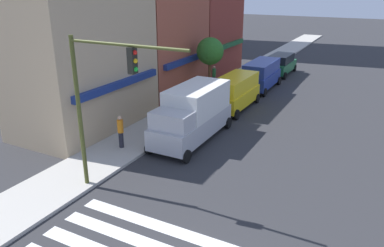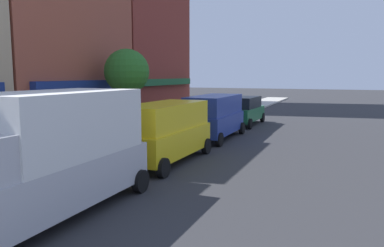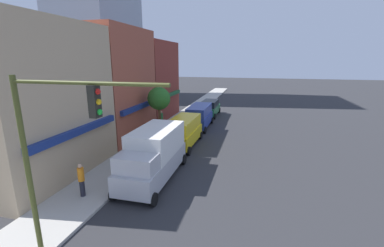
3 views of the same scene
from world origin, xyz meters
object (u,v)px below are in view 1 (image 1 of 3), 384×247
at_px(traffic_signal, 100,91).
at_px(suv_green, 281,64).
at_px(van_blue, 261,74).
at_px(box_truck_silver, 193,113).
at_px(street_tree, 210,52).
at_px(pedestrian_orange_vest, 121,131).
at_px(pedestrian_green_top, 214,76).
at_px(van_yellow, 235,91).

xyz_separation_m(traffic_signal, suv_green, (25.37, -0.50, -3.47)).
distance_m(van_blue, suv_green, 6.17).
xyz_separation_m(box_truck_silver, street_tree, (8.16, 2.80, 1.98)).
bearing_deg(street_tree, traffic_signal, -171.29).
distance_m(traffic_signal, street_tree, 15.19).
relative_size(box_truck_silver, pedestrian_orange_vest, 3.50).
height_order(box_truck_silver, pedestrian_green_top, box_truck_silver).
xyz_separation_m(box_truck_silver, van_yellow, (6.37, -0.00, -0.30)).
bearing_deg(van_yellow, pedestrian_green_top, 40.28).
xyz_separation_m(box_truck_silver, suv_green, (18.56, 0.00, -0.56)).
relative_size(van_blue, street_tree, 1.12).
bearing_deg(pedestrian_green_top, van_yellow, 177.22).
bearing_deg(pedestrian_orange_vest, street_tree, 21.71).
relative_size(traffic_signal, van_yellow, 1.31).
bearing_deg(pedestrian_green_top, street_tree, 154.98).
bearing_deg(suv_green, box_truck_silver, -178.73).
bearing_deg(box_truck_silver, van_blue, 0.07).
bearing_deg(street_tree, pedestrian_green_top, 17.30).
distance_m(van_yellow, van_blue, 6.02).
bearing_deg(van_yellow, traffic_signal, 178.56).
relative_size(traffic_signal, suv_green, 1.38).
relative_size(van_yellow, street_tree, 1.12).
distance_m(traffic_signal, pedestrian_orange_vest, 5.57).
distance_m(van_yellow, pedestrian_orange_vest, 9.79).
xyz_separation_m(suv_green, street_tree, (-10.39, 2.80, 2.53)).
relative_size(van_yellow, pedestrian_orange_vest, 2.84).
relative_size(van_blue, suv_green, 1.06).
relative_size(traffic_signal, pedestrian_green_top, 3.71).
bearing_deg(van_yellow, box_truck_silver, -179.25).
distance_m(traffic_signal, van_yellow, 13.58).
distance_m(box_truck_silver, street_tree, 8.85).
distance_m(van_yellow, pedestrian_green_top, 5.66).
bearing_deg(pedestrian_orange_vest, van_yellow, 5.16).
distance_m(van_blue, pedestrian_green_top, 3.97).
bearing_deg(box_truck_silver, pedestrian_green_top, 18.62).
bearing_deg(traffic_signal, street_tree, 8.71).
xyz_separation_m(pedestrian_orange_vest, street_tree, (11.20, 0.07, 2.49)).
bearing_deg(van_yellow, van_blue, 0.75).
relative_size(van_blue, pedestrian_orange_vest, 2.84).
distance_m(van_yellow, suv_green, 12.19).
bearing_deg(box_truck_silver, suv_green, 0.07).
distance_m(van_yellow, street_tree, 4.03).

